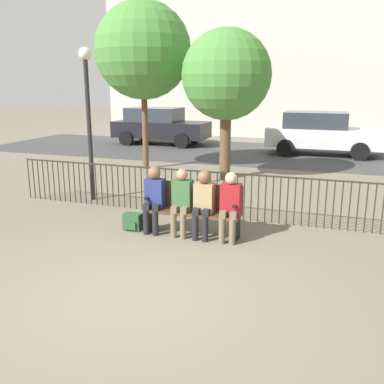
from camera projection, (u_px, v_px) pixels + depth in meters
ground_plane at (133, 293)px, 5.56m from camera, size 80.00×80.00×0.00m
park_bench at (193, 208)px, 7.64m from camera, size 1.74×0.45×0.92m
seated_person_0 at (154, 195)px, 7.70m from camera, size 0.34×0.39×1.21m
seated_person_1 at (182, 199)px, 7.53m from camera, size 0.34×0.39×1.21m
seated_person_2 at (203, 200)px, 7.40m from camera, size 0.34×0.39×1.20m
seated_person_3 at (230, 203)px, 7.25m from camera, size 0.34×0.39×1.21m
backpack at (133, 222)px, 7.93m from camera, size 0.33×0.23×0.31m
fence_railing at (210, 190)px, 8.63m from camera, size 9.01×0.03×0.95m
tree_0 at (226, 76)px, 11.62m from camera, size 2.46×2.46×4.12m
tree_1 at (143, 51)px, 12.88m from camera, size 2.92×2.92×5.08m
lamp_post at (88, 100)px, 9.50m from camera, size 0.28×0.28×3.42m
street_surface at (275, 154)px, 16.53m from camera, size 24.00×6.00×0.01m
parked_car_0 at (321, 133)px, 16.21m from camera, size 4.20×1.94×1.62m
parked_car_1 at (159, 125)px, 19.07m from camera, size 4.20×1.94×1.62m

